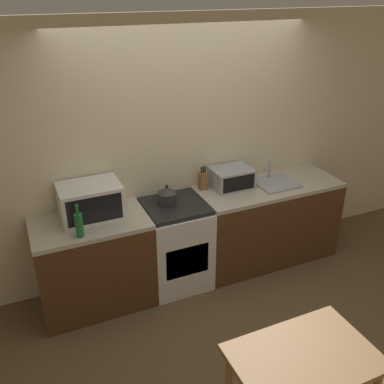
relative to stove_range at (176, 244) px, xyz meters
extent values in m
plane|color=brown|center=(0.26, -0.81, -0.45)|extent=(16.00, 16.00, 0.00)
cube|color=beige|center=(0.26, 0.34, 0.85)|extent=(10.00, 0.06, 2.60)
cube|color=#4C2D19|center=(-0.82, 0.00, -0.02)|extent=(1.04, 0.62, 0.86)
cube|color=#B7AD99|center=(-0.82, 0.00, 0.43)|extent=(1.04, 0.62, 0.04)
cube|color=#4C2D19|center=(1.08, 0.00, -0.02)|extent=(1.55, 0.62, 0.86)
cube|color=#B7AD99|center=(1.08, 0.00, 0.43)|extent=(1.55, 0.62, 0.04)
cube|color=silver|center=(0.00, 0.00, -0.02)|extent=(0.61, 0.62, 0.86)
cube|color=black|center=(0.00, 0.00, 0.43)|extent=(0.58, 0.57, 0.04)
cube|color=black|center=(0.00, -0.30, -0.02)|extent=(0.44, 0.02, 0.32)
cylinder|color=#2D2D2D|center=(-0.06, 0.05, 0.51)|extent=(0.18, 0.18, 0.12)
cone|color=#2D2D2D|center=(-0.06, 0.05, 0.60)|extent=(0.18, 0.18, 0.05)
sphere|color=black|center=(-0.06, 0.05, 0.63)|extent=(0.03, 0.03, 0.03)
cube|color=silver|center=(-0.78, 0.10, 0.61)|extent=(0.55, 0.39, 0.31)
cube|color=black|center=(-0.78, -0.09, 0.61)|extent=(0.48, 0.01, 0.25)
cylinder|color=#1E662D|center=(-0.94, -0.21, 0.56)|extent=(0.07, 0.07, 0.21)
cylinder|color=#1E662D|center=(-0.94, -0.21, 0.71)|extent=(0.03, 0.03, 0.08)
cube|color=brown|center=(0.39, 0.20, 0.55)|extent=(0.08, 0.07, 0.19)
cylinder|color=black|center=(0.37, 0.20, 0.67)|extent=(0.01, 0.01, 0.07)
cylinder|color=black|center=(0.39, 0.20, 0.67)|extent=(0.01, 0.01, 0.07)
cylinder|color=black|center=(0.41, 0.20, 0.67)|extent=(0.01, 0.01, 0.07)
cube|color=#999BA0|center=(0.69, 0.13, 0.55)|extent=(0.41, 0.32, 0.20)
cube|color=black|center=(0.69, -0.02, 0.55)|extent=(0.36, 0.01, 0.16)
cube|color=#999BA0|center=(1.15, 0.00, 0.46)|extent=(0.42, 0.39, 0.02)
cylinder|color=#999BA0|center=(1.15, 0.14, 0.58)|extent=(0.03, 0.03, 0.22)
cube|color=brown|center=(0.11, -1.90, 0.25)|extent=(0.91, 0.61, 0.04)
cylinder|color=brown|center=(0.51, -1.66, -0.11)|extent=(0.05, 0.05, 0.68)
camera|label=1|loc=(-1.32, -3.40, 2.37)|focal=40.00mm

